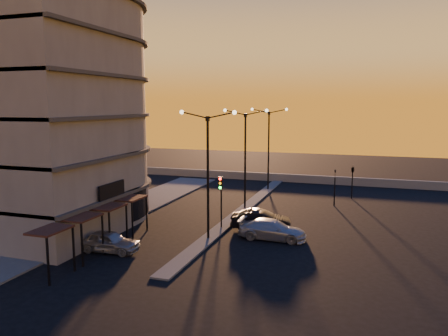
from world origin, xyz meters
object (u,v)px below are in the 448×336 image
(traffic_light_main, at_px, (221,194))
(car_sedan, at_px, (261,220))
(car_hatchback, at_px, (109,241))
(streetlamp_mid, at_px, (245,151))
(car_wagon, at_px, (272,230))

(traffic_light_main, bearing_deg, car_sedan, 15.98)
(traffic_light_main, relative_size, car_sedan, 0.90)
(traffic_light_main, bearing_deg, car_hatchback, -125.59)
(streetlamp_mid, relative_size, car_wagon, 1.89)
(car_hatchback, relative_size, car_wagon, 0.84)
(traffic_light_main, xyz_separation_m, car_hatchback, (-5.42, -7.58, -2.17))
(traffic_light_main, distance_m, car_sedan, 3.83)
(streetlamp_mid, distance_m, car_hatchback, 16.41)
(car_sedan, distance_m, car_wagon, 2.63)
(car_hatchback, bearing_deg, traffic_light_main, -39.05)
(streetlamp_mid, xyz_separation_m, car_wagon, (4.50, -8.46, -4.86))
(traffic_light_main, bearing_deg, car_wagon, -16.46)
(traffic_light_main, distance_m, car_hatchback, 9.57)
(car_hatchback, xyz_separation_m, car_wagon, (9.92, 6.25, 0.01))
(streetlamp_mid, distance_m, traffic_light_main, 7.62)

